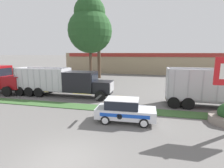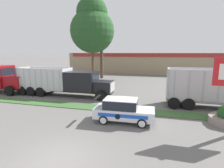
# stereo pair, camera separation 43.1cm
# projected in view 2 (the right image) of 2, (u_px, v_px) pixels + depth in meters

# --- Properties ---
(ground_plane) EXTENTS (600.00, 600.00, 0.00)m
(ground_plane) POSITION_uv_depth(u_px,v_px,m) (58.00, 160.00, 8.03)
(ground_plane) COLOR slate
(grass_verge) EXTENTS (120.00, 1.57, 0.06)m
(grass_verge) POSITION_uv_depth(u_px,v_px,m) (106.00, 108.00, 15.38)
(grass_verge) COLOR #3D6633
(grass_verge) RESTS_ON ground_plane
(centre_line_2) EXTENTS (2.40, 0.14, 0.01)m
(centre_line_2) POSITION_uv_depth(u_px,v_px,m) (10.00, 89.00, 23.75)
(centre_line_2) COLOR yellow
(centre_line_2) RESTS_ON ground_plane
(centre_line_3) EXTENTS (2.40, 0.14, 0.01)m
(centre_line_3) POSITION_uv_depth(u_px,v_px,m) (44.00, 91.00, 22.39)
(centre_line_3) COLOR yellow
(centre_line_3) RESTS_ON ground_plane
(centre_line_4) EXTENTS (2.40, 0.14, 0.01)m
(centre_line_4) POSITION_uv_depth(u_px,v_px,m) (83.00, 94.00, 21.03)
(centre_line_4) COLOR yellow
(centre_line_4) RESTS_ON ground_plane
(centre_line_5) EXTENTS (2.40, 0.14, 0.01)m
(centre_line_5) POSITION_uv_depth(u_px,v_px,m) (127.00, 96.00, 19.67)
(centre_line_5) COLOR yellow
(centre_line_5) RESTS_ON ground_plane
(centre_line_6) EXTENTS (2.40, 0.14, 0.01)m
(centre_line_6) POSITION_uv_depth(u_px,v_px,m) (178.00, 100.00, 18.31)
(centre_line_6) COLOR yellow
(centre_line_6) RESTS_ON ground_plane
(dump_truck_lead) EXTENTS (11.17, 2.67, 3.28)m
(dump_truck_lead) POSITION_uv_depth(u_px,v_px,m) (72.00, 83.00, 19.66)
(dump_truck_lead) COLOR black
(dump_truck_lead) RESTS_ON ground_plane
(rally_car) EXTENTS (4.26, 1.99, 1.70)m
(rally_car) POSITION_uv_depth(u_px,v_px,m) (123.00, 110.00, 12.40)
(rally_car) COLOR silver
(rally_car) RESTS_ON ground_plane
(store_building_backdrop) EXTENTS (39.20, 12.10, 4.80)m
(store_building_backdrop) POSITION_uv_depth(u_px,v_px,m) (151.00, 62.00, 44.30)
(store_building_backdrop) COLOR #9E896B
(store_building_backdrop) RESTS_ON ground_plane
(tree_behind_left) EXTENTS (6.96, 6.96, 13.47)m
(tree_behind_left) POSITION_uv_depth(u_px,v_px,m) (92.00, 26.00, 27.58)
(tree_behind_left) COLOR brown
(tree_behind_left) RESTS_ON ground_plane
(tree_behind_centre) EXTENTS (4.39, 4.39, 11.25)m
(tree_behind_centre) POSITION_uv_depth(u_px,v_px,m) (101.00, 34.00, 32.55)
(tree_behind_centre) COLOR brown
(tree_behind_centre) RESTS_ON ground_plane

